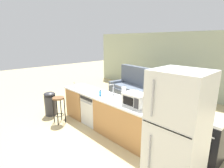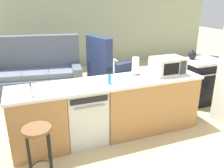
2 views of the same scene
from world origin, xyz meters
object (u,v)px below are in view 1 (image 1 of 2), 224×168
microwave (135,100)px  bar_stool (59,104)px  kettle (198,107)px  dishwasher (95,109)px  dish_soap_bottle (74,86)px  couch (135,90)px  refrigerator (176,135)px  soap_bottle (100,93)px  paper_towel_roll (124,93)px  trash_bin (50,103)px  stove_range (201,137)px  armchair (175,102)px

microwave → bar_stool: (-2.11, -0.71, -0.50)m
kettle → dishwasher: bearing=-164.4°
dish_soap_bottle → couch: size_ratio=0.08×
microwave → dishwasher: bearing=179.9°
couch → refrigerator: bearing=-43.1°
soap_bottle → paper_towel_roll: bearing=26.7°
trash_bin → microwave: bearing=13.5°
refrigerator → couch: (-3.11, 2.91, -0.55)m
dishwasher → couch: bearing=102.2°
dish_soap_bottle → kettle: 3.27m
microwave → paper_towel_roll: bearing=161.0°
dishwasher → dish_soap_bottle: size_ratio=4.77×
paper_towel_roll → stove_range: bearing=12.7°
stove_range → kettle: kettle is taller
dishwasher → refrigerator: bearing=-11.9°
trash_bin → armchair: 3.95m
dishwasher → armchair: (1.17, 2.34, -0.07)m
dish_soap_bottle → armchair: (1.88, 2.53, -0.62)m
microwave → trash_bin: size_ratio=0.68×
microwave → bar_stool: microwave is taller
dishwasher → bar_stool: 1.02m
stove_range → bar_stool: size_ratio=1.22×
stove_range → dish_soap_bottle: (-3.32, -0.74, 0.52)m
soap_bottle → armchair: size_ratio=0.15×
stove_range → trash_bin: (-3.99, -1.22, -0.07)m
microwave → trash_bin: (-2.78, -0.67, -0.66)m
kettle → bar_stool: bearing=-156.1°
microwave → armchair: bearing=95.6°
dish_soap_bottle → armchair: armchair is taller
stove_range → kettle: 0.57m
refrigerator → trash_bin: (-3.99, -0.12, -0.56)m
dishwasher → stove_range: stove_range is taller
paper_towel_roll → soap_bottle: 0.62m
stove_range → kettle: (-0.17, 0.13, 0.53)m
stove_range → dish_soap_bottle: dish_soap_bottle is taller
trash_bin → couch: bearing=73.8°
bar_stool → trash_bin: size_ratio=1.00×
dishwasher → couch: size_ratio=0.40×
microwave → refrigerator: bearing=-24.4°
dishwasher → stove_range: (2.60, 0.55, 0.03)m
kettle → armchair: size_ratio=0.17×
soap_bottle → trash_bin: soap_bottle is taller
couch → stove_range: bearing=-30.2°
dishwasher → soap_bottle: soap_bottle is taller
microwave → couch: size_ratio=0.24×
microwave → soap_bottle: (-1.03, -0.11, -0.07)m
stove_range → trash_bin: 4.17m
dishwasher → dish_soap_bottle: (-0.72, -0.19, 0.55)m
paper_towel_roll → bar_stool: bearing=-151.5°
stove_range → microwave: 1.45m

